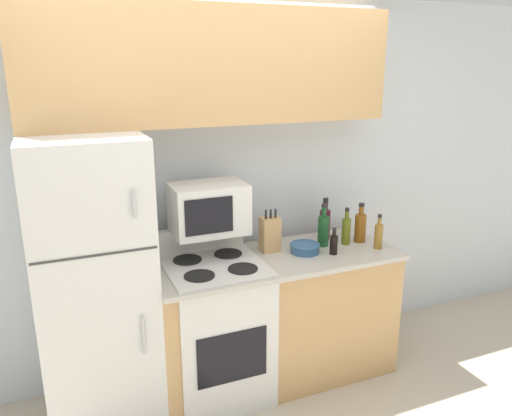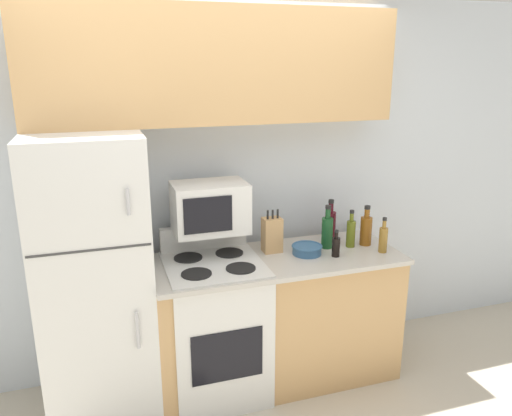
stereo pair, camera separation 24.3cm
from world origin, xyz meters
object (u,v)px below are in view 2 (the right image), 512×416
(bowl, at_px, (307,249))
(microwave, at_px, (210,207))
(refrigerator, at_px, (95,280))
(bottle_vinegar, at_px, (383,239))
(knife_block, at_px, (272,235))
(stove, at_px, (215,326))
(bottle_whiskey, at_px, (366,229))
(bottle_wine_green, at_px, (327,231))
(bottle_soy_sauce, at_px, (336,246))
(bottle_olive_oil, at_px, (351,232))
(bottle_wine_red, at_px, (330,225))

(bowl, bearing_deg, microwave, 166.16)
(refrigerator, height_order, bottle_vinegar, refrigerator)
(refrigerator, height_order, knife_block, refrigerator)
(stove, relative_size, bottle_whiskey, 3.83)
(stove, relative_size, bowl, 5.28)
(bottle_wine_green, bearing_deg, bottle_vinegar, -30.87)
(stove, distance_m, bottle_vinegar, 1.25)
(stove, bearing_deg, knife_block, 13.66)
(stove, height_order, bottle_whiskey, bottle_whiskey)
(microwave, height_order, bottle_soy_sauce, microwave)
(bottle_soy_sauce, bearing_deg, bowl, 149.35)
(stove, height_order, bowl, stove)
(bottle_olive_oil, height_order, bottle_vinegar, bottle_olive_oil)
(refrigerator, height_order, bowl, refrigerator)
(bottle_wine_red, bearing_deg, stove, -168.84)
(refrigerator, xyz_separation_m, bottle_soy_sauce, (1.50, -0.16, 0.10))
(bowl, bearing_deg, stove, 178.82)
(knife_block, xyz_separation_m, bottle_whiskey, (0.66, -0.08, -0.01))
(bottle_soy_sauce, relative_size, bottle_olive_oil, 0.69)
(bottle_vinegar, bearing_deg, bowl, 165.97)
(bottle_whiskey, bearing_deg, bottle_soy_sauce, -155.63)
(bottle_wine_red, xyz_separation_m, bottle_vinegar, (0.24, -0.31, -0.02))
(bottle_olive_oil, distance_m, bottle_wine_green, 0.17)
(bottle_soy_sauce, bearing_deg, knife_block, 149.91)
(microwave, distance_m, bottle_wine_green, 0.82)
(knife_block, height_order, bottle_olive_oil, knife_block)
(microwave, relative_size, bottle_wine_green, 1.55)
(microwave, height_order, knife_block, microwave)
(bowl, relative_size, bottle_wine_green, 0.68)
(stove, xyz_separation_m, microwave, (0.02, 0.14, 0.76))
(stove, relative_size, bottle_wine_red, 3.58)
(bottle_wine_red, distance_m, bottle_whiskey, 0.25)
(stove, bearing_deg, bottle_olive_oil, 1.28)
(bowl, bearing_deg, bottle_wine_red, 36.06)
(bottle_vinegar, bearing_deg, bottle_wine_green, 149.13)
(bottle_wine_red, distance_m, bottle_olive_oil, 0.17)
(bottle_wine_red, bearing_deg, bottle_soy_sauce, -108.68)
(microwave, bearing_deg, bottle_vinegar, -13.92)
(refrigerator, relative_size, bottle_vinegar, 7.30)
(refrigerator, height_order, bottle_wine_green, refrigerator)
(stove, relative_size, bottle_soy_sauce, 5.96)
(bottle_wine_green, bearing_deg, bottle_olive_oil, -11.23)
(microwave, bearing_deg, bottle_wine_red, 2.43)
(bottle_whiskey, relative_size, bottle_wine_green, 0.93)
(microwave, relative_size, knife_block, 1.59)
(refrigerator, distance_m, knife_block, 1.15)
(bottle_wine_red, xyz_separation_m, bottle_wine_green, (-0.08, -0.12, 0.00))
(bottle_soy_sauce, height_order, bottle_wine_red, bottle_wine_red)
(refrigerator, height_order, bottle_soy_sauce, refrigerator)
(microwave, height_order, bottle_vinegar, microwave)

